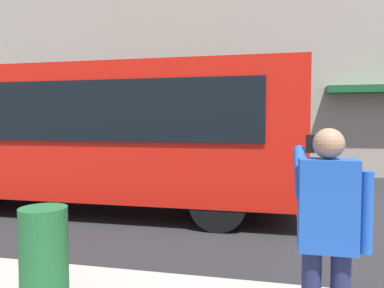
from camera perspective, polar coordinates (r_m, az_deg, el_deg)
ground_plane at (r=7.85m, az=14.88°, el=-10.78°), size 60.00×60.00×0.00m
building_facade_far at (r=14.99m, az=14.27°, el=19.01°), size 28.00×1.55×12.00m
red_bus at (r=8.52m, az=-15.34°, el=1.75°), size 9.05×2.54×3.08m
pedestrian_photographer at (r=2.95m, az=19.71°, el=-11.65°), size 0.53×0.52×1.70m
rubbish_bin at (r=4.11m, az=-21.38°, el=-15.15°), size 0.46×0.46×0.91m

